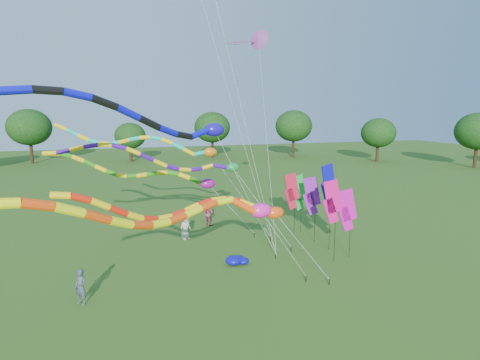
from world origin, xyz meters
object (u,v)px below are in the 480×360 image
object	(u,v)px
blue_nylon_heap	(238,261)
person_a	(185,227)
tube_kite_orange	(177,212)
tube_kite_red	(208,209)
person_c	(209,214)
person_b	(81,287)

from	to	relation	value
blue_nylon_heap	person_a	distance (m)	5.69
tube_kite_orange	blue_nylon_heap	distance (m)	8.97
tube_kite_red	person_a	bearing A→B (deg)	75.12
tube_kite_red	tube_kite_orange	xyz separation A→B (m)	(-1.43, -1.38, 0.34)
tube_kite_orange	person_c	world-z (taller)	tube_kite_orange
person_b	person_c	bearing A→B (deg)	96.91
person_a	person_c	bearing A→B (deg)	22.29
tube_kite_orange	blue_nylon_heap	bearing A→B (deg)	31.82
tube_kite_orange	tube_kite_red	bearing A→B (deg)	19.71
tube_kite_red	person_c	distance (m)	13.89
blue_nylon_heap	tube_kite_red	bearing A→B (deg)	-119.87
person_a	person_c	xyz separation A→B (m)	(2.25, 2.72, 0.07)
person_a	person_c	distance (m)	3.53
person_c	blue_nylon_heap	bearing A→B (deg)	148.55
tube_kite_red	tube_kite_orange	distance (m)	2.02
tube_kite_red	person_c	xyz separation A→B (m)	(3.19, 13.02, -3.64)
tube_kite_orange	person_a	xyz separation A→B (m)	(2.38, 11.68, -4.06)
person_a	person_b	world-z (taller)	person_b
blue_nylon_heap	person_c	bearing A→B (deg)	87.59
tube_kite_red	tube_kite_orange	bearing A→B (deg)	-145.81
person_b	tube_kite_orange	bearing A→B (deg)	-2.46
tube_kite_red	person_b	size ratio (longest dim) A/B	7.16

